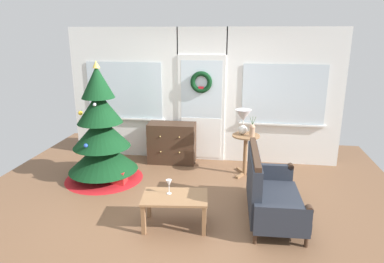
{
  "coord_description": "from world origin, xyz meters",
  "views": [
    {
      "loc": [
        0.83,
        -4.47,
        2.47
      ],
      "look_at": [
        0.05,
        0.55,
        1.0
      ],
      "focal_mm": 32.57,
      "sensor_mm": 36.0,
      "label": 1
    }
  ],
  "objects_px": {
    "flower_vase": "(252,130)",
    "wine_glass": "(169,184)",
    "table_lamp": "(243,118)",
    "coffee_table": "(175,200)",
    "gift_box": "(119,178)",
    "settee_sofa": "(268,192)",
    "dresser_cabinet": "(172,143)",
    "christmas_tree": "(101,138)",
    "side_table": "(246,147)"
  },
  "relations": [
    {
      "from": "flower_vase",
      "to": "wine_glass",
      "type": "xyz_separation_m",
      "value": [
        -1.07,
        -1.75,
        -0.29
      ]
    },
    {
      "from": "table_lamp",
      "to": "coffee_table",
      "type": "height_order",
      "value": "table_lamp"
    },
    {
      "from": "gift_box",
      "to": "settee_sofa",
      "type": "bearing_deg",
      "value": -16.76
    },
    {
      "from": "settee_sofa",
      "to": "table_lamp",
      "type": "relative_size",
      "value": 3.28
    },
    {
      "from": "table_lamp",
      "to": "gift_box",
      "type": "xyz_separation_m",
      "value": [
        -2.01,
        -0.79,
        -0.9
      ]
    },
    {
      "from": "wine_glass",
      "to": "dresser_cabinet",
      "type": "bearing_deg",
      "value": 101.09
    },
    {
      "from": "settee_sofa",
      "to": "gift_box",
      "type": "xyz_separation_m",
      "value": [
        -2.38,
        0.72,
        -0.26
      ]
    },
    {
      "from": "christmas_tree",
      "to": "settee_sofa",
      "type": "height_order",
      "value": "christmas_tree"
    },
    {
      "from": "wine_glass",
      "to": "coffee_table",
      "type": "bearing_deg",
      "value": -32.89
    },
    {
      "from": "settee_sofa",
      "to": "flower_vase",
      "type": "bearing_deg",
      "value": 98.62
    },
    {
      "from": "christmas_tree",
      "to": "coffee_table",
      "type": "xyz_separation_m",
      "value": [
        1.53,
        -1.31,
        -0.38
      ]
    },
    {
      "from": "settee_sofa",
      "to": "christmas_tree",
      "type": "bearing_deg",
      "value": 161.6
    },
    {
      "from": "flower_vase",
      "to": "wine_glass",
      "type": "relative_size",
      "value": 1.79
    },
    {
      "from": "table_lamp",
      "to": "coffee_table",
      "type": "relative_size",
      "value": 0.49
    },
    {
      "from": "christmas_tree",
      "to": "side_table",
      "type": "height_order",
      "value": "christmas_tree"
    },
    {
      "from": "flower_vase",
      "to": "table_lamp",
      "type": "bearing_deg",
      "value": 147.99
    },
    {
      "from": "christmas_tree",
      "to": "coffee_table",
      "type": "distance_m",
      "value": 2.05
    },
    {
      "from": "christmas_tree",
      "to": "wine_glass",
      "type": "xyz_separation_m",
      "value": [
        1.44,
        -1.25,
        -0.18
      ]
    },
    {
      "from": "wine_glass",
      "to": "gift_box",
      "type": "bearing_deg",
      "value": 135.99
    },
    {
      "from": "side_table",
      "to": "coffee_table",
      "type": "distance_m",
      "value": 2.07
    },
    {
      "from": "flower_vase",
      "to": "dresser_cabinet",
      "type": "bearing_deg",
      "value": 162.96
    },
    {
      "from": "table_lamp",
      "to": "gift_box",
      "type": "height_order",
      "value": "table_lamp"
    },
    {
      "from": "table_lamp",
      "to": "coffee_table",
      "type": "distance_m",
      "value": 2.18
    },
    {
      "from": "settee_sofa",
      "to": "side_table",
      "type": "relative_size",
      "value": 1.97
    },
    {
      "from": "dresser_cabinet",
      "to": "table_lamp",
      "type": "xyz_separation_m",
      "value": [
        1.35,
        -0.36,
        0.63
      ]
    },
    {
      "from": "coffee_table",
      "to": "wine_glass",
      "type": "bearing_deg",
      "value": 147.11
    },
    {
      "from": "dresser_cabinet",
      "to": "wine_glass",
      "type": "xyz_separation_m",
      "value": [
        0.43,
        -2.21,
        0.18
      ]
    },
    {
      "from": "side_table",
      "to": "table_lamp",
      "type": "relative_size",
      "value": 1.67
    },
    {
      "from": "settee_sofa",
      "to": "dresser_cabinet",
      "type": "bearing_deg",
      "value": 132.62
    },
    {
      "from": "settee_sofa",
      "to": "coffee_table",
      "type": "height_order",
      "value": "settee_sofa"
    },
    {
      "from": "dresser_cabinet",
      "to": "wine_glass",
      "type": "distance_m",
      "value": 2.26
    },
    {
      "from": "gift_box",
      "to": "wine_glass",
      "type": "bearing_deg",
      "value": -44.01
    },
    {
      "from": "dresser_cabinet",
      "to": "table_lamp",
      "type": "distance_m",
      "value": 1.53
    },
    {
      "from": "christmas_tree",
      "to": "wine_glass",
      "type": "bearing_deg",
      "value": -40.99
    },
    {
      "from": "christmas_tree",
      "to": "gift_box",
      "type": "xyz_separation_m",
      "value": [
        0.34,
        -0.19,
        -0.62
      ]
    },
    {
      "from": "dresser_cabinet",
      "to": "side_table",
      "type": "height_order",
      "value": "dresser_cabinet"
    },
    {
      "from": "dresser_cabinet",
      "to": "wine_glass",
      "type": "bearing_deg",
      "value": -78.91
    },
    {
      "from": "table_lamp",
      "to": "wine_glass",
      "type": "xyz_separation_m",
      "value": [
        -0.91,
        -1.85,
        -0.45
      ]
    },
    {
      "from": "side_table",
      "to": "gift_box",
      "type": "bearing_deg",
      "value": -160.13
    },
    {
      "from": "side_table",
      "to": "coffee_table",
      "type": "height_order",
      "value": "side_table"
    },
    {
      "from": "dresser_cabinet",
      "to": "flower_vase",
      "type": "relative_size",
      "value": 2.6
    },
    {
      "from": "christmas_tree",
      "to": "table_lamp",
      "type": "bearing_deg",
      "value": 14.32
    },
    {
      "from": "dresser_cabinet",
      "to": "flower_vase",
      "type": "xyz_separation_m",
      "value": [
        1.51,
        -0.46,
        0.46
      ]
    },
    {
      "from": "side_table",
      "to": "coffee_table",
      "type": "xyz_separation_m",
      "value": [
        -0.88,
        -1.87,
        -0.16
      ]
    },
    {
      "from": "christmas_tree",
      "to": "gift_box",
      "type": "distance_m",
      "value": 0.74
    },
    {
      "from": "settee_sofa",
      "to": "gift_box",
      "type": "distance_m",
      "value": 2.5
    },
    {
      "from": "table_lamp",
      "to": "gift_box",
      "type": "relative_size",
      "value": 1.87
    },
    {
      "from": "wine_glass",
      "to": "settee_sofa",
      "type": "bearing_deg",
      "value": 14.95
    },
    {
      "from": "settee_sofa",
      "to": "table_lamp",
      "type": "bearing_deg",
      "value": 103.91
    },
    {
      "from": "flower_vase",
      "to": "wine_glass",
      "type": "bearing_deg",
      "value": -121.51
    }
  ]
}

